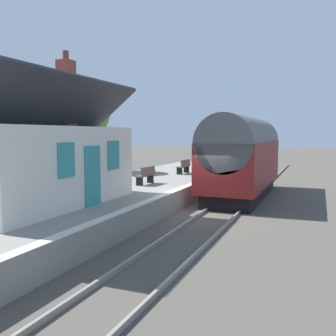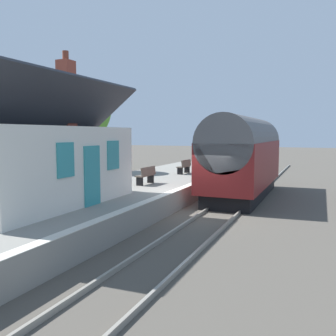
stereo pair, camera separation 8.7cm
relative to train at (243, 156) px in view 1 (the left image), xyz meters
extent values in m
plane|color=#4C473F|center=(-4.86, 0.90, -2.22)|extent=(160.00, 160.00, 0.00)
cube|color=gray|center=(-4.86, 4.86, -1.77)|extent=(32.00, 5.92, 0.90)
cube|color=beige|center=(-4.86, 2.08, -1.31)|extent=(32.00, 0.36, 0.02)
cube|color=gray|center=(-4.86, -0.72, -2.15)|extent=(52.00, 0.08, 0.14)
cube|color=gray|center=(-4.86, 0.72, -2.15)|extent=(52.00, 0.08, 0.14)
cube|color=black|center=(-0.01, 0.00, -1.87)|extent=(8.32, 2.29, 0.70)
cube|color=maroon|center=(-0.01, 0.00, -0.37)|extent=(9.04, 2.70, 2.30)
cylinder|color=#515154|center=(-0.01, 0.00, 0.78)|extent=(9.04, 2.65, 2.65)
cube|color=black|center=(-0.01, 1.36, -0.08)|extent=(7.68, 0.03, 0.80)
cylinder|color=black|center=(2.71, 0.00, -1.87)|extent=(0.70, 2.16, 0.70)
cylinder|color=black|center=(-2.72, 0.00, -1.87)|extent=(0.70, 2.16, 0.70)
cube|color=black|center=(4.53, 0.00, 0.04)|extent=(0.04, 2.16, 0.90)
cylinder|color=#F2EDCC|center=(4.55, 0.00, -0.94)|extent=(0.06, 0.24, 0.24)
cube|color=red|center=(4.59, 0.00, -1.40)|extent=(0.16, 2.56, 0.24)
cube|color=silver|center=(-9.37, 5.48, 0.06)|extent=(6.83, 3.91, 2.77)
cube|color=#2D3038|center=(-9.37, 4.51, 2.21)|extent=(7.33, 2.21, 1.77)
cube|color=#2D3038|center=(-9.37, 6.46, 2.21)|extent=(7.33, 2.21, 1.77)
cylinder|color=#2D3038|center=(-9.37, 5.48, 2.98)|extent=(7.33, 0.16, 0.16)
cube|color=brown|center=(-7.65, 5.48, 2.75)|extent=(0.56, 0.56, 2.60)
cylinder|color=brown|center=(-7.65, 5.48, 4.23)|extent=(0.24, 0.24, 0.36)
cube|color=teal|center=(-8.85, 3.51, -0.27)|extent=(0.90, 0.06, 2.10)
cube|color=teal|center=(-10.25, 3.51, 0.38)|extent=(0.80, 0.05, 1.10)
cube|color=teal|center=(-7.45, 3.51, 0.38)|extent=(0.80, 0.05, 1.10)
cube|color=brown|center=(1.88, 4.14, -0.87)|extent=(1.42, 0.46, 0.06)
cube|color=brown|center=(1.88, 3.96, -0.64)|extent=(1.40, 0.17, 0.40)
cube|color=black|center=(1.32, 4.16, -1.10)|extent=(0.08, 0.36, 0.44)
cube|color=black|center=(2.44, 4.11, -1.10)|extent=(0.08, 0.36, 0.44)
cube|color=brown|center=(-3.38, 4.19, -0.87)|extent=(1.41, 0.45, 0.06)
cube|color=brown|center=(-3.39, 4.01, -0.64)|extent=(1.40, 0.16, 0.40)
cube|color=black|center=(-3.94, 4.21, -1.10)|extent=(0.07, 0.36, 0.44)
cube|color=black|center=(-2.82, 4.17, -1.10)|extent=(0.07, 0.36, 0.44)
cylinder|color=#9E5138|center=(3.16, 2.95, -1.17)|extent=(0.40, 0.40, 0.30)
ellipsoid|color=#4C8C2D|center=(3.16, 2.95, -0.88)|extent=(0.41, 0.41, 0.39)
cone|color=#CE4D7A|center=(3.16, 2.95, -0.74)|extent=(0.10, 0.10, 0.16)
cylinder|color=teal|center=(-1.97, 6.98, -1.16)|extent=(0.50, 0.50, 0.32)
ellipsoid|color=#3D8438|center=(-1.97, 6.98, -0.80)|extent=(0.55, 0.55, 0.57)
cone|color=#D26335|center=(-1.97, 6.98, -0.61)|extent=(0.12, 0.12, 0.22)
cylinder|color=#9E5138|center=(-2.46, 6.15, -1.17)|extent=(0.40, 0.40, 0.30)
ellipsoid|color=#2D7233|center=(-2.46, 6.15, -0.87)|extent=(0.45, 0.45, 0.49)
cone|color=teal|center=(6.74, 2.87, -1.18)|extent=(0.40, 0.40, 0.28)
cylinder|color=teal|center=(6.74, 2.87, -1.29)|extent=(0.22, 0.22, 0.06)
ellipsoid|color=#4C8C2D|center=(6.74, 2.87, -0.85)|extent=(0.53, 0.53, 0.60)
cone|color=#BE5C59|center=(6.74, 2.87, -0.67)|extent=(0.10, 0.10, 0.21)
cylinder|color=black|center=(3.23, 2.91, -0.77)|extent=(0.06, 0.06, 1.10)
cylinder|color=black|center=(3.83, 2.91, -0.77)|extent=(0.06, 0.06, 1.10)
cube|color=maroon|center=(3.53, 2.91, 0.00)|extent=(0.90, 0.06, 0.44)
cube|color=black|center=(3.53, 2.91, 0.00)|extent=(0.96, 0.03, 0.50)
cylinder|color=#4C3828|center=(7.01, 17.71, -0.54)|extent=(0.28, 0.28, 3.35)
ellipsoid|color=#4C8C2D|center=(7.01, 17.71, 3.17)|extent=(4.64, 4.09, 5.83)
cylinder|color=#4C3828|center=(0.56, 10.44, -0.39)|extent=(0.33, 0.33, 3.66)
ellipsoid|color=#4C8C2D|center=(0.56, 10.44, 2.81)|extent=(3.37, 3.11, 3.92)
camera|label=1|loc=(-19.39, -3.79, 1.20)|focal=38.65mm
camera|label=2|loc=(-19.35, -3.87, 1.20)|focal=38.65mm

